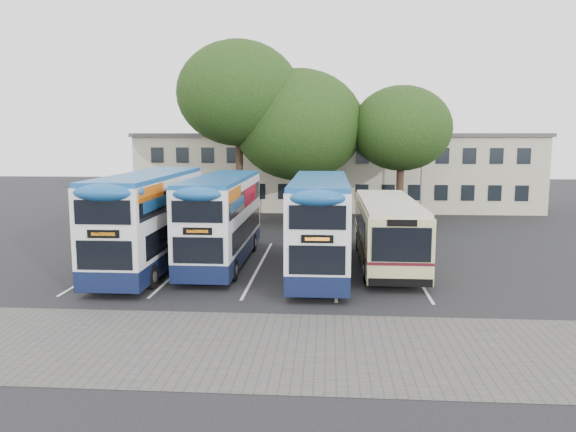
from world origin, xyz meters
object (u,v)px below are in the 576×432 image
(tree_left, at_px, (239,94))
(bus_dd_left, at_px, (149,217))
(lamp_post, at_px, (423,149))
(bus_single, at_px, (387,228))
(tree_mid, at_px, (299,125))
(tree_right, at_px, (401,129))
(bus_dd_mid, at_px, (222,216))
(bus_dd_right, at_px, (320,221))

(tree_left, xyz_separation_m, bus_dd_left, (-1.98, -13.55, -6.42))
(lamp_post, xyz_separation_m, bus_single, (-3.79, -14.00, -3.36))
(lamp_post, height_order, bus_single, lamp_post)
(tree_mid, bearing_deg, bus_dd_left, -112.65)
(tree_right, height_order, bus_single, tree_right)
(lamp_post, height_order, tree_right, tree_right)
(bus_dd_left, distance_m, bus_dd_mid, 3.34)
(lamp_post, xyz_separation_m, bus_dd_right, (-6.95, -15.83, -2.77))
(bus_dd_mid, bearing_deg, tree_mid, 77.52)
(bus_single, bearing_deg, tree_left, 126.85)
(bus_dd_mid, xyz_separation_m, bus_single, (7.77, 0.42, -0.55))
(bus_dd_mid, bearing_deg, bus_single, 3.10)
(bus_dd_mid, distance_m, bus_dd_right, 4.83)
(tree_left, relative_size, bus_single, 1.21)
(tree_right, relative_size, bus_dd_mid, 0.94)
(tree_right, xyz_separation_m, bus_dd_left, (-12.92, -13.86, -4.09))
(lamp_post, distance_m, tree_mid, 8.92)
(tree_mid, height_order, bus_dd_right, tree_mid)
(tree_left, xyz_separation_m, bus_dd_right, (5.73, -13.69, -6.50))
(tree_right, distance_m, bus_dd_left, 19.39)
(tree_left, bearing_deg, bus_dd_left, -98.30)
(bus_dd_right, bearing_deg, bus_single, 30.08)
(tree_mid, bearing_deg, bus_single, -68.98)
(lamp_post, height_order, tree_left, tree_left)
(tree_left, xyz_separation_m, tree_mid, (4.02, 0.82, -2.09))
(bus_dd_left, relative_size, bus_dd_right, 1.03)
(lamp_post, height_order, bus_dd_right, lamp_post)
(bus_dd_mid, bearing_deg, lamp_post, 51.28)
(tree_right, relative_size, bus_single, 0.91)
(tree_right, bearing_deg, tree_left, -178.35)
(tree_mid, relative_size, bus_dd_right, 1.05)
(tree_right, relative_size, bus_dd_right, 0.93)
(bus_dd_left, distance_m, bus_single, 11.02)
(tree_mid, xyz_separation_m, bus_dd_mid, (-2.90, -13.10, -4.45))
(bus_single, bearing_deg, bus_dd_right, -149.92)
(bus_dd_left, bearing_deg, bus_dd_mid, 22.17)
(bus_dd_right, relative_size, bus_single, 0.98)
(tree_mid, xyz_separation_m, bus_single, (4.87, -12.68, -5.00))
(tree_mid, bearing_deg, lamp_post, 8.66)
(lamp_post, xyz_separation_m, tree_mid, (-8.66, -1.32, 1.64))
(bus_dd_left, xyz_separation_m, bus_dd_right, (7.71, -0.15, -0.08))
(bus_dd_left, xyz_separation_m, bus_dd_mid, (3.09, 1.26, -0.11))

